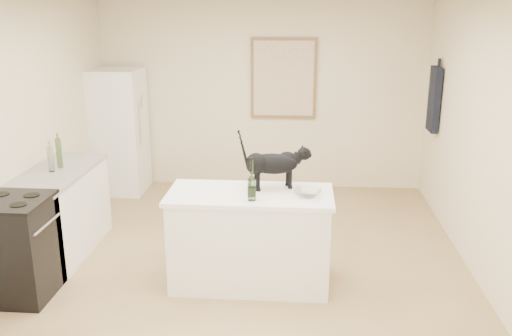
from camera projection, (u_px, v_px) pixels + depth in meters
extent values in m
plane|color=tan|center=(242.00, 272.00, 5.46)|extent=(5.50, 5.50, 0.00)
plane|color=beige|center=(262.00, 96.00, 7.71)|extent=(4.50, 0.00, 4.50)
plane|color=beige|center=(176.00, 295.00, 2.46)|extent=(4.50, 0.00, 4.50)
plane|color=beige|center=(6.00, 140.00, 5.26)|extent=(0.00, 5.50, 5.50)
plane|color=beige|center=(493.00, 149.00, 4.92)|extent=(0.00, 5.50, 5.50)
cube|color=white|center=(250.00, 241.00, 5.14)|extent=(1.44, 0.67, 0.86)
cube|color=white|center=(250.00, 195.00, 5.01)|extent=(1.50, 0.70, 0.04)
cube|color=white|center=(59.00, 214.00, 5.77)|extent=(0.60, 1.40, 0.86)
cube|color=gray|center=(55.00, 173.00, 5.64)|extent=(0.62, 1.44, 0.04)
cube|color=black|center=(16.00, 249.00, 4.91)|extent=(0.60, 0.60, 0.90)
cube|color=white|center=(118.00, 131.00, 7.61)|extent=(0.68, 0.68, 1.70)
cube|color=brown|center=(284.00, 79.00, 7.59)|extent=(0.90, 0.03, 1.10)
cube|color=beige|center=(284.00, 79.00, 7.57)|extent=(0.82, 0.00, 1.02)
cube|color=black|center=(434.00, 99.00, 6.85)|extent=(0.08, 0.34, 0.80)
cylinder|color=#315F26|center=(252.00, 182.00, 4.77)|extent=(0.08, 0.08, 0.34)
imported|color=white|center=(307.00, 193.00, 4.90)|extent=(0.29, 0.29, 0.06)
cube|color=silver|center=(143.00, 101.00, 7.53)|extent=(0.02, 0.14, 0.17)
cylinder|color=gray|center=(51.00, 159.00, 5.59)|extent=(0.06, 0.06, 0.26)
cylinder|color=#204717|center=(59.00, 153.00, 5.72)|extent=(0.06, 0.06, 0.31)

